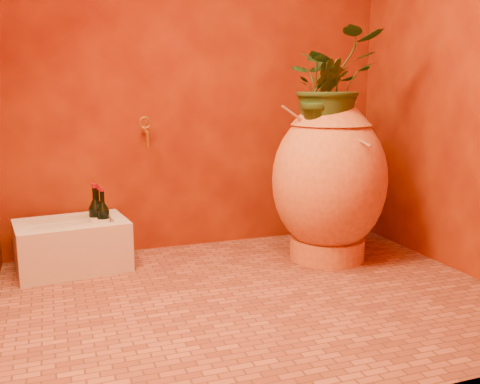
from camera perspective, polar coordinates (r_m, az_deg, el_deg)
name	(u,v)px	position (r m, az deg, el deg)	size (l,w,h in m)	color
floor	(255,296)	(2.77, 1.66, -11.05)	(2.50, 2.50, 0.00)	#9B5132
wall_back	(199,54)	(3.52, -4.35, 14.42)	(2.50, 0.02, 2.50)	#591005
wall_right	(472,49)	(3.24, 23.48, 13.86)	(0.02, 2.00, 2.50)	#591005
amphora	(329,180)	(3.28, 9.48, 1.31)	(0.81, 0.81, 0.99)	orange
stone_basin	(72,246)	(3.26, -17.45, -5.54)	(0.66, 0.49, 0.29)	beige
wine_bottle_a	(98,219)	(3.31, -14.90, -2.78)	(0.08, 0.08, 0.32)	black
wine_bottle_b	(103,221)	(3.26, -14.37, -2.98)	(0.08, 0.08, 0.31)	black
wine_bottle_c	(96,219)	(3.28, -15.11, -2.79)	(0.08, 0.08, 0.33)	black
wall_tap	(146,130)	(3.35, -10.03, 6.51)	(0.08, 0.16, 0.18)	#B08928
plant_main	(330,83)	(3.23, 9.59, 11.36)	(0.55, 0.48, 0.61)	#224217
plant_side	(322,98)	(3.13, 8.73, 9.93)	(0.24, 0.19, 0.44)	#224217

